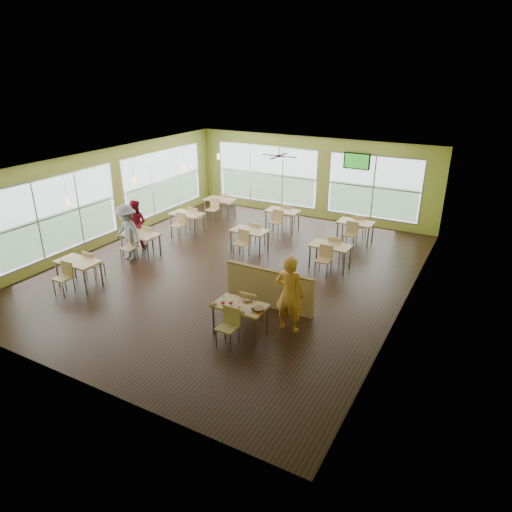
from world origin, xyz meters
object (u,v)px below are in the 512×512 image
at_px(main_table, 240,309).
at_px(food_basket, 259,309).
at_px(man_plaid, 290,294).
at_px(half_wall_divider, 269,288).

relative_size(main_table, food_basket, 5.80).
distance_m(man_plaid, food_basket, 0.83).
bearing_deg(food_basket, main_table, 177.13).
relative_size(main_table, man_plaid, 0.82).
bearing_deg(half_wall_divider, man_plaid, -40.60).
bearing_deg(man_plaid, food_basket, 57.26).
height_order(half_wall_divider, man_plaid, man_plaid).
distance_m(main_table, food_basket, 0.51).
height_order(man_plaid, food_basket, man_plaid).
bearing_deg(food_basket, half_wall_divider, 108.31).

